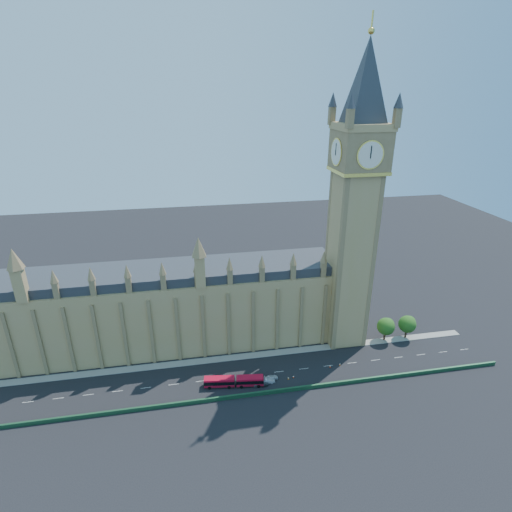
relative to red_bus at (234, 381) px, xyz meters
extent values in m
plane|color=black|center=(2.55, 3.75, -1.56)|extent=(400.00, 400.00, 0.00)
cube|color=tan|center=(-22.45, 25.75, 10.94)|extent=(120.00, 20.00, 25.00)
cube|color=#2D3035|center=(-22.45, 25.75, 24.94)|extent=(120.00, 18.00, 3.00)
cube|color=tan|center=(40.55, 17.75, 27.44)|extent=(12.00, 12.00, 58.00)
cube|color=olive|center=(40.55, 17.75, 62.44)|extent=(14.00, 14.00, 12.00)
cylinder|color=silver|center=(40.55, 10.60, 62.44)|extent=(7.20, 0.30, 7.20)
cube|color=tan|center=(40.55, 17.75, 69.44)|extent=(14.50, 14.50, 2.00)
pyramid|color=#2D3035|center=(40.55, 17.75, 92.44)|extent=(20.59, 20.59, 22.00)
sphere|color=#F2C64C|center=(40.55, 17.75, 93.24)|extent=(1.80, 1.80, 1.80)
cube|color=#1E4C2D|center=(2.55, -5.25, -0.96)|extent=(160.00, 0.60, 1.20)
cube|color=gray|center=(2.55, 13.25, -1.48)|extent=(160.00, 3.00, 0.16)
cylinder|color=#382619|center=(54.55, 13.75, 0.44)|extent=(0.70, 0.70, 4.00)
sphere|color=#255316|center=(54.55, 13.75, 3.94)|extent=(6.00, 6.00, 6.00)
sphere|color=#255316|center=(55.35, 14.05, 4.54)|extent=(4.38, 4.38, 4.38)
cylinder|color=#382619|center=(62.55, 13.75, 0.44)|extent=(0.70, 0.70, 4.00)
sphere|color=#255316|center=(62.55, 13.75, 3.94)|extent=(6.00, 6.00, 6.00)
sphere|color=#255316|center=(63.35, 14.05, 4.54)|extent=(4.38, 4.38, 4.38)
cube|color=#B80C26|center=(-4.18, 0.55, -0.08)|extent=(9.10, 3.60, 2.95)
cube|color=#B80C26|center=(4.70, -0.62, -0.08)|extent=(8.13, 3.47, 2.95)
cube|color=black|center=(-4.18, 0.55, 0.28)|extent=(9.16, 3.65, 1.12)
cube|color=black|center=(4.70, -0.62, 0.28)|extent=(8.18, 3.52, 1.12)
cylinder|color=black|center=(0.01, 0.00, -0.23)|extent=(1.09, 2.44, 2.36)
cylinder|color=black|center=(-7.15, -0.30, -1.06)|extent=(1.01, 0.42, 0.98)
cylinder|color=black|center=(-6.83, 2.14, -1.06)|extent=(1.01, 0.42, 0.98)
cylinder|color=black|center=(-1.53, -1.04, -1.06)|extent=(1.01, 0.42, 0.98)
cylinder|color=black|center=(-1.21, 1.40, -1.06)|extent=(1.01, 0.42, 0.98)
cylinder|color=black|center=(2.04, -1.51, -1.06)|extent=(1.01, 0.42, 0.98)
cylinder|color=black|center=(2.36, 0.93, -1.06)|extent=(1.01, 0.42, 0.98)
cylinder|color=black|center=(7.03, -2.17, -1.06)|extent=(1.01, 0.42, 0.98)
cylinder|color=black|center=(7.35, 0.27, -1.06)|extent=(1.01, 0.42, 0.98)
imported|color=#3B3F43|center=(7.81, -1.32, -0.78)|extent=(4.58, 1.93, 1.55)
imported|color=#B6B7BF|center=(9.83, -0.52, -0.78)|extent=(4.73, 1.71, 1.55)
imported|color=silver|center=(11.42, 0.80, -0.95)|extent=(4.35, 2.15, 1.22)
cube|color=black|center=(30.81, 2.88, -1.53)|extent=(0.57, 0.57, 0.04)
cone|color=#FD3D0D|center=(30.81, 2.88, -1.18)|extent=(0.63, 0.63, 0.76)
cylinder|color=white|center=(30.81, 2.88, -1.07)|extent=(0.37, 0.37, 0.13)
cube|color=black|center=(16.55, -0.10, -1.53)|extent=(0.50, 0.50, 0.04)
cone|color=orange|center=(16.55, -0.10, -1.18)|extent=(0.55, 0.55, 0.75)
cylinder|color=white|center=(16.55, -0.10, -1.07)|extent=(0.37, 0.37, 0.13)
cube|color=black|center=(34.22, 3.33, -1.53)|extent=(0.55, 0.55, 0.04)
cone|color=#FF620D|center=(34.22, 3.33, -1.18)|extent=(0.61, 0.61, 0.75)
cylinder|color=white|center=(34.22, 3.33, -1.07)|extent=(0.36, 0.36, 0.13)
cube|color=black|center=(18.17, 0.26, -1.53)|extent=(0.53, 0.53, 0.04)
cone|color=red|center=(18.17, 0.26, -1.19)|extent=(0.59, 0.59, 0.72)
cylinder|color=white|center=(18.17, 0.26, -1.09)|extent=(0.35, 0.35, 0.12)
camera|label=1|loc=(-10.61, -93.59, 78.46)|focal=28.00mm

